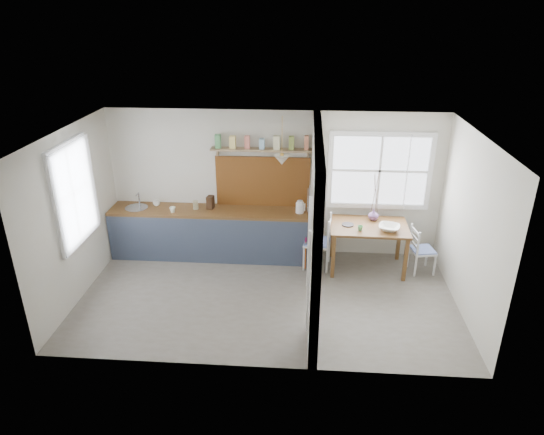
# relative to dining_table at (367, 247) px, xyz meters

# --- Properties ---
(floor) EXTENTS (5.80, 3.20, 0.01)m
(floor) POSITION_rel_dining_table_xyz_m (-1.63, -1.05, -0.40)
(floor) COLOR slate
(floor) RESTS_ON ground
(ceiling) EXTENTS (5.80, 3.20, 0.01)m
(ceiling) POSITION_rel_dining_table_xyz_m (-1.63, -1.05, 2.20)
(ceiling) COLOR beige
(ceiling) RESTS_ON walls
(walls) EXTENTS (5.81, 3.21, 2.60)m
(walls) POSITION_rel_dining_table_xyz_m (-1.63, -1.05, 0.90)
(walls) COLOR beige
(walls) RESTS_ON floor
(partition) EXTENTS (0.12, 3.20, 2.60)m
(partition) POSITION_rel_dining_table_xyz_m (-0.93, -0.99, 1.05)
(partition) COLOR beige
(partition) RESTS_ON floor
(kitchen_window) EXTENTS (0.10, 1.16, 1.50)m
(kitchen_window) POSITION_rel_dining_table_xyz_m (-4.50, -1.05, 1.25)
(kitchen_window) COLOR white
(kitchen_window) RESTS_ON walls
(nook_window) EXTENTS (1.76, 0.10, 1.30)m
(nook_window) POSITION_rel_dining_table_xyz_m (0.17, 0.51, 1.20)
(nook_window) COLOR white
(nook_window) RESTS_ON walls
(counter) EXTENTS (3.50, 0.60, 0.90)m
(counter) POSITION_rel_dining_table_xyz_m (-2.76, 0.28, 0.05)
(counter) COLOR brown
(counter) RESTS_ON floor
(sink) EXTENTS (0.40, 0.40, 0.02)m
(sink) POSITION_rel_dining_table_xyz_m (-4.06, 0.25, 0.49)
(sink) COLOR #ABAFB8
(sink) RESTS_ON counter
(backsplash) EXTENTS (1.65, 0.03, 0.90)m
(backsplash) POSITION_rel_dining_table_xyz_m (-1.83, 0.53, 0.95)
(backsplash) COLOR brown
(backsplash) RESTS_ON walls
(shelf) EXTENTS (1.75, 0.20, 0.21)m
(shelf) POSITION_rel_dining_table_xyz_m (-1.83, 0.44, 1.60)
(shelf) COLOR #A4845D
(shelf) RESTS_ON walls
(pendant_lamp) EXTENTS (0.26, 0.26, 0.16)m
(pendant_lamp) POSITION_rel_dining_table_xyz_m (-1.48, 0.10, 1.48)
(pendant_lamp) COLOR beige
(pendant_lamp) RESTS_ON ceiling
(utensil_rail) EXTENTS (0.02, 0.50, 0.02)m
(utensil_rail) POSITION_rel_dining_table_xyz_m (-1.02, -0.15, 1.05)
(utensil_rail) COLOR #ABAFB8
(utensil_rail) RESTS_ON partition
(dining_table) EXTENTS (1.31, 0.89, 0.81)m
(dining_table) POSITION_rel_dining_table_xyz_m (0.00, 0.00, 0.00)
(dining_table) COLOR brown
(dining_table) RESTS_ON floor
(chair_left) EXTENTS (0.49, 0.49, 0.96)m
(chair_left) POSITION_rel_dining_table_xyz_m (-0.86, -0.01, 0.08)
(chair_left) COLOR silver
(chair_left) RESTS_ON floor
(chair_right) EXTENTS (0.44, 0.44, 0.82)m
(chair_right) POSITION_rel_dining_table_xyz_m (0.92, -0.04, 0.01)
(chair_right) COLOR silver
(chair_right) RESTS_ON floor
(kettle) EXTENTS (0.22, 0.20, 0.22)m
(kettle) POSITION_rel_dining_table_xyz_m (-1.17, 0.24, 0.61)
(kettle) COLOR white
(kettle) RESTS_ON counter
(mug_a) EXTENTS (0.11, 0.11, 0.10)m
(mug_a) POSITION_rel_dining_table_xyz_m (-3.36, 0.10, 0.55)
(mug_a) COLOR white
(mug_a) RESTS_ON counter
(mug_b) EXTENTS (0.14, 0.14, 0.10)m
(mug_b) POSITION_rel_dining_table_xyz_m (-3.73, 0.38, 0.55)
(mug_b) COLOR silver
(mug_b) RESTS_ON counter
(knife_block) EXTENTS (0.13, 0.16, 0.23)m
(knife_block) POSITION_rel_dining_table_xyz_m (-2.74, 0.32, 0.61)
(knife_block) COLOR #3F2715
(knife_block) RESTS_ON counter
(jar) EXTENTS (0.10, 0.10, 0.15)m
(jar) POSITION_rel_dining_table_xyz_m (-3.00, 0.28, 0.57)
(jar) COLOR tan
(jar) RESTS_ON counter
(towel_magenta) EXTENTS (0.02, 0.03, 0.59)m
(towel_magenta) POSITION_rel_dining_table_xyz_m (-1.05, -0.06, -0.13)
(towel_magenta) COLOR #A60E4B
(towel_magenta) RESTS_ON counter
(towel_orange) EXTENTS (0.02, 0.03, 0.50)m
(towel_orange) POSITION_rel_dining_table_xyz_m (-1.05, -0.10, -0.15)
(towel_orange) COLOR #D5621A
(towel_orange) RESTS_ON counter
(bowl) EXTENTS (0.42, 0.42, 0.08)m
(bowl) POSITION_rel_dining_table_xyz_m (0.31, -0.15, 0.44)
(bowl) COLOR white
(bowl) RESTS_ON dining_table
(table_cup) EXTENTS (0.09, 0.09, 0.08)m
(table_cup) POSITION_rel_dining_table_xyz_m (-0.17, -0.20, 0.44)
(table_cup) COLOR #57A660
(table_cup) RESTS_ON dining_table
(plate) EXTENTS (0.25, 0.25, 0.02)m
(plate) POSITION_rel_dining_table_xyz_m (-0.36, -0.01, 0.41)
(plate) COLOR black
(plate) RESTS_ON dining_table
(vase) EXTENTS (0.18, 0.18, 0.19)m
(vase) POSITION_rel_dining_table_xyz_m (0.09, 0.25, 0.50)
(vase) COLOR #704880
(vase) RESTS_ON dining_table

